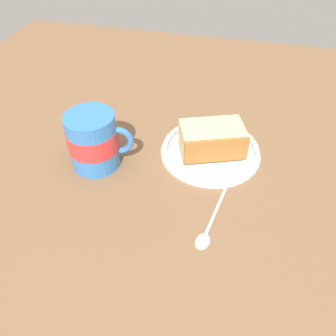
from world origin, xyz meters
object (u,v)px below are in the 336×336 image
at_px(teaspoon, 208,228).
at_px(small_plate, 210,150).
at_px(cake_slice, 212,140).
at_px(tea_mug, 94,140).

bearing_deg(teaspoon, small_plate, -172.07).
distance_m(cake_slice, tea_mug, 0.20).
distance_m(small_plate, cake_slice, 0.02).
bearing_deg(cake_slice, tea_mug, -69.12).
height_order(small_plate, cake_slice, cake_slice).
height_order(tea_mug, teaspoon, tea_mug).
bearing_deg(cake_slice, small_plate, -158.73).
height_order(small_plate, teaspoon, small_plate).
relative_size(cake_slice, tea_mug, 1.16).
bearing_deg(small_plate, cake_slice, 21.27).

